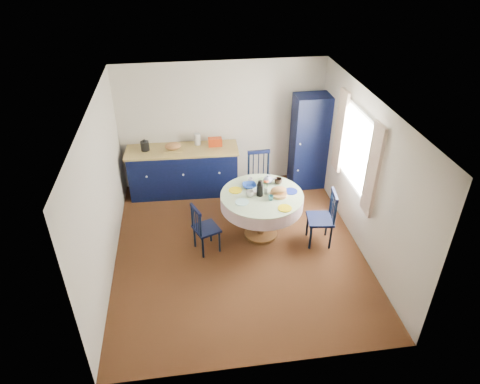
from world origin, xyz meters
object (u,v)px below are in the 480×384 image
object	(u,v)px
dining_table	(262,201)
mug_a	(250,194)
chair_right	(323,218)
mug_d	(250,180)
kitchen_counter	(184,170)
mug_c	(278,181)
chair_left	(204,228)
cobalt_bowl	(249,186)
chair_far	(260,179)
mug_b	(271,198)
pantry_cabinet	(309,142)

from	to	relation	value
dining_table	mug_a	distance (m)	0.28
chair_right	mug_a	size ratio (longest dim) A/B	7.71
mug_d	kitchen_counter	bearing A→B (deg)	133.19
chair_right	mug_c	size ratio (longest dim) A/B	7.35
mug_c	mug_d	size ratio (longest dim) A/B	1.44
chair_left	cobalt_bowl	size ratio (longest dim) A/B	3.72
kitchen_counter	chair_far	bearing A→B (deg)	-20.64
kitchen_counter	mug_b	bearing A→B (deg)	-50.59
pantry_cabinet	mug_c	size ratio (longest dim) A/B	14.39
cobalt_bowl	pantry_cabinet	bearing A→B (deg)	42.91
chair_right	mug_d	world-z (taller)	chair_right
chair_left	mug_d	distance (m)	1.16
chair_far	mug_a	bearing A→B (deg)	-111.14
kitchen_counter	chair_right	world-z (taller)	kitchen_counter
kitchen_counter	chair_right	xyz separation A→B (m)	(2.22, -1.93, 0.00)
chair_left	cobalt_bowl	world-z (taller)	cobalt_bowl
dining_table	chair_left	bearing A→B (deg)	-164.77
mug_c	kitchen_counter	bearing A→B (deg)	140.58
mug_d	cobalt_bowl	xyz separation A→B (m)	(-0.04, -0.15, -0.01)
chair_left	mug_a	xyz separation A→B (m)	(0.78, 0.24, 0.43)
kitchen_counter	chair_left	world-z (taller)	kitchen_counter
pantry_cabinet	chair_far	size ratio (longest dim) A/B	1.83
dining_table	chair_left	distance (m)	1.06
kitchen_counter	pantry_cabinet	xyz separation A→B (m)	(2.48, -0.05, 0.46)
dining_table	mug_c	world-z (taller)	dining_table
chair_left	chair_far	world-z (taller)	chair_far
mug_c	chair_far	bearing A→B (deg)	103.89
chair_far	mug_a	world-z (taller)	chair_far
chair_right	mug_c	world-z (taller)	chair_right
dining_table	chair_right	xyz separation A→B (m)	(0.96, -0.33, -0.21)
mug_d	dining_table	bearing A→B (deg)	-71.32
dining_table	chair_far	xyz separation A→B (m)	(0.15, 1.01, -0.17)
chair_right	cobalt_bowl	world-z (taller)	chair_right
chair_right	chair_far	bearing A→B (deg)	-141.43
kitchen_counter	pantry_cabinet	world-z (taller)	pantry_cabinet
pantry_cabinet	mug_a	distance (m)	2.12
kitchen_counter	mug_b	world-z (taller)	kitchen_counter
dining_table	mug_c	xyz separation A→B (m)	(0.33, 0.29, 0.18)
mug_b	mug_d	world-z (taller)	mug_d
kitchen_counter	dining_table	size ratio (longest dim) A/B	1.58
pantry_cabinet	cobalt_bowl	size ratio (longest dim) A/B	8.10
pantry_cabinet	cobalt_bowl	distance (m)	1.90
chair_left	mug_b	xyz separation A→B (m)	(1.09, 0.08, 0.43)
pantry_cabinet	chair_left	distance (m)	2.90
pantry_cabinet	mug_b	bearing A→B (deg)	-123.43
pantry_cabinet	chair_left	world-z (taller)	pantry_cabinet
chair_left	chair_right	size ratio (longest dim) A/B	0.90
chair_far	mug_d	bearing A→B (deg)	-117.09
chair_left	mug_d	xyz separation A→B (m)	(0.85, 0.67, 0.43)
mug_d	mug_c	bearing A→B (deg)	-12.99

